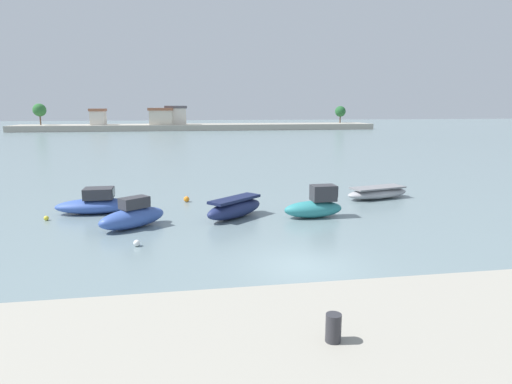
{
  "coord_description": "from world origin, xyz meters",
  "views": [
    {
      "loc": [
        -4.62,
        -16.32,
        6.37
      ],
      "look_at": [
        -0.07,
        11.25,
        0.92
      ],
      "focal_mm": 30.71,
      "sensor_mm": 36.0,
      "label": 1
    }
  ],
  "objects_px": {
    "moored_boat_0": "(97,204)",
    "moored_boat_2": "(235,208)",
    "moored_boat_4": "(378,193)",
    "moored_boat_1": "(133,216)",
    "mooring_buoy_3": "(187,199)",
    "mooring_buoy_4": "(137,243)",
    "moored_boat_3": "(316,205)",
    "mooring_buoy_1": "(46,218)",
    "mooring_bollard": "(333,328)",
    "mooring_buoy_0": "(392,190)"
  },
  "relations": [
    {
      "from": "mooring_buoy_4",
      "to": "moored_boat_3",
      "type": "bearing_deg",
      "value": 21.75
    },
    {
      "from": "mooring_buoy_3",
      "to": "moored_boat_1",
      "type": "bearing_deg",
      "value": -115.42
    },
    {
      "from": "moored_boat_1",
      "to": "mooring_buoy_3",
      "type": "distance_m",
      "value": 6.73
    },
    {
      "from": "moored_boat_1",
      "to": "moored_boat_3",
      "type": "relative_size",
      "value": 1.1
    },
    {
      "from": "moored_boat_2",
      "to": "moored_boat_1",
      "type": "bearing_deg",
      "value": 150.94
    },
    {
      "from": "mooring_bollard",
      "to": "moored_boat_2",
      "type": "xyz_separation_m",
      "value": [
        -0.04,
        16.94,
        -1.43
      ]
    },
    {
      "from": "mooring_bollard",
      "to": "moored_boat_4",
      "type": "height_order",
      "value": "mooring_bollard"
    },
    {
      "from": "mooring_buoy_3",
      "to": "moored_boat_3",
      "type": "bearing_deg",
      "value": -36.49
    },
    {
      "from": "moored_boat_1",
      "to": "moored_boat_3",
      "type": "bearing_deg",
      "value": -34.34
    },
    {
      "from": "moored_boat_2",
      "to": "mooring_buoy_1",
      "type": "xyz_separation_m",
      "value": [
        -10.68,
        1.1,
        -0.43
      ]
    },
    {
      "from": "mooring_buoy_1",
      "to": "mooring_bollard",
      "type": "bearing_deg",
      "value": -59.28
    },
    {
      "from": "moored_boat_3",
      "to": "mooring_buoy_4",
      "type": "relative_size",
      "value": 11.52
    },
    {
      "from": "mooring_buoy_4",
      "to": "moored_boat_4",
      "type": "bearing_deg",
      "value": 28.09
    },
    {
      "from": "moored_boat_2",
      "to": "moored_boat_3",
      "type": "bearing_deg",
      "value": -49.51
    },
    {
      "from": "moored_boat_1",
      "to": "moored_boat_2",
      "type": "height_order",
      "value": "moored_boat_1"
    },
    {
      "from": "moored_boat_0",
      "to": "moored_boat_2",
      "type": "bearing_deg",
      "value": -18.6
    },
    {
      "from": "mooring_buoy_4",
      "to": "mooring_buoy_0",
      "type": "bearing_deg",
      "value": 30.12
    },
    {
      "from": "mooring_buoy_0",
      "to": "mooring_buoy_1",
      "type": "xyz_separation_m",
      "value": [
        -23.31,
        -4.62,
        -0.05
      ]
    },
    {
      "from": "moored_boat_2",
      "to": "mooring_buoy_4",
      "type": "distance_m",
      "value": 6.88
    },
    {
      "from": "moored_boat_2",
      "to": "moored_boat_3",
      "type": "relative_size",
      "value": 1.16
    },
    {
      "from": "mooring_bollard",
      "to": "mooring_buoy_4",
      "type": "distance_m",
      "value": 13.52
    },
    {
      "from": "moored_boat_0",
      "to": "moored_boat_4",
      "type": "relative_size",
      "value": 0.94
    },
    {
      "from": "mooring_bollard",
      "to": "mooring_buoy_4",
      "type": "height_order",
      "value": "mooring_bollard"
    },
    {
      "from": "mooring_bollard",
      "to": "mooring_buoy_3",
      "type": "distance_m",
      "value": 22.02
    },
    {
      "from": "mooring_buoy_3",
      "to": "moored_boat_2",
      "type": "bearing_deg",
      "value": -60.37
    },
    {
      "from": "mooring_buoy_4",
      "to": "moored_boat_2",
      "type": "bearing_deg",
      "value": 41.76
    },
    {
      "from": "moored_boat_0",
      "to": "mooring_buoy_1",
      "type": "distance_m",
      "value": 2.93
    },
    {
      "from": "moored_boat_0",
      "to": "moored_boat_3",
      "type": "xyz_separation_m",
      "value": [
        12.81,
        -3.16,
        0.13
      ]
    },
    {
      "from": "moored_boat_4",
      "to": "moored_boat_0",
      "type": "bearing_deg",
      "value": 170.31
    },
    {
      "from": "moored_boat_0",
      "to": "moored_boat_2",
      "type": "height_order",
      "value": "moored_boat_0"
    },
    {
      "from": "mooring_bollard",
      "to": "moored_boat_3",
      "type": "height_order",
      "value": "mooring_bollard"
    },
    {
      "from": "mooring_buoy_0",
      "to": "mooring_bollard",
      "type": "bearing_deg",
      "value": -119.06
    },
    {
      "from": "moored_boat_1",
      "to": "mooring_buoy_1",
      "type": "height_order",
      "value": "moored_boat_1"
    },
    {
      "from": "moored_boat_4",
      "to": "mooring_buoy_0",
      "type": "distance_m",
      "value": 2.8
    },
    {
      "from": "moored_boat_2",
      "to": "mooring_buoy_4",
      "type": "relative_size",
      "value": 13.35
    },
    {
      "from": "moored_boat_1",
      "to": "mooring_buoy_3",
      "type": "relative_size",
      "value": 10.09
    },
    {
      "from": "mooring_bollard",
      "to": "moored_boat_4",
      "type": "distance_m",
      "value": 23.34
    },
    {
      "from": "moored_boat_1",
      "to": "mooring_buoy_4",
      "type": "height_order",
      "value": "moored_boat_1"
    },
    {
      "from": "mooring_buoy_4",
      "to": "mooring_buoy_1",
      "type": "bearing_deg",
      "value": 134.43
    },
    {
      "from": "moored_boat_0",
      "to": "mooring_buoy_0",
      "type": "height_order",
      "value": "moored_boat_0"
    },
    {
      "from": "mooring_buoy_1",
      "to": "mooring_buoy_4",
      "type": "xyz_separation_m",
      "value": [
        5.56,
        -5.67,
        0.02
      ]
    },
    {
      "from": "moored_boat_1",
      "to": "mooring_buoy_0",
      "type": "height_order",
      "value": "moored_boat_1"
    },
    {
      "from": "moored_boat_0",
      "to": "mooring_buoy_3",
      "type": "bearing_deg",
      "value": 21.85
    },
    {
      "from": "moored_boat_0",
      "to": "mooring_buoy_1",
      "type": "xyz_separation_m",
      "value": [
        -2.54,
        -1.39,
        -0.44
      ]
    },
    {
      "from": "moored_boat_2",
      "to": "mooring_bollard",
      "type": "bearing_deg",
      "value": -131.32
    },
    {
      "from": "moored_boat_1",
      "to": "mooring_buoy_4",
      "type": "distance_m",
      "value": 3.41
    },
    {
      "from": "mooring_bollard",
      "to": "mooring_buoy_3",
      "type": "xyz_separation_m",
      "value": [
        -2.78,
        21.76,
        -1.81
      ]
    },
    {
      "from": "mooring_bollard",
      "to": "moored_boat_2",
      "type": "relative_size",
      "value": 0.14
    },
    {
      "from": "mooring_bollard",
      "to": "mooring_buoy_1",
      "type": "distance_m",
      "value": 21.07
    },
    {
      "from": "moored_boat_1",
      "to": "mooring_buoy_3",
      "type": "bearing_deg",
      "value": 27.07
    }
  ]
}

